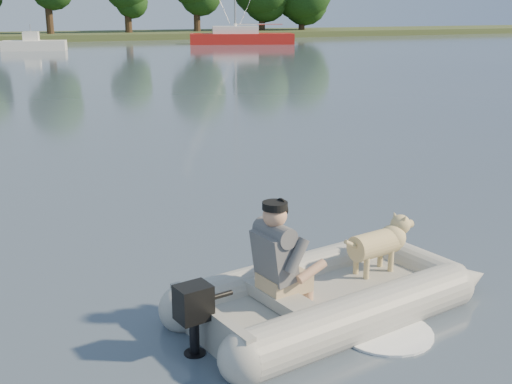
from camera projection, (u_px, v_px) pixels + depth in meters
name	position (u px, v px, depth m)	size (l,w,h in m)	color
water	(269.00, 300.00, 6.96)	(160.00, 160.00, 0.00)	#505D6C
shore_bank	(9.00, 37.00, 61.82)	(160.00, 12.00, 0.70)	#47512D
dinghy	(333.00, 256.00, 6.61)	(4.67, 3.33, 1.37)	#9B9A96
man	(276.00, 252.00, 6.22)	(0.72, 0.61, 1.06)	#57575B
dog	(374.00, 249.00, 7.01)	(0.92, 0.33, 0.61)	tan
outboard_motor	(194.00, 323.00, 5.79)	(0.41, 0.29, 0.78)	black
motorboat	(34.00, 38.00, 46.64)	(4.65, 1.79, 1.97)	white
sailboat	(241.00, 38.00, 55.20)	(9.23, 5.21, 12.15)	#B41A14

